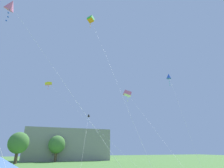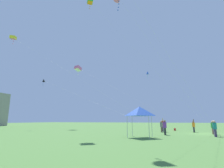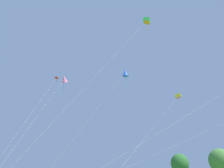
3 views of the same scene
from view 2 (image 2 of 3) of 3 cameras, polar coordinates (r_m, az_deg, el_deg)
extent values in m
plane|color=#4C7A38|center=(27.52, 27.68, -14.19)|extent=(220.00, 220.00, 0.00)
cylinder|color=#B7B7BC|center=(18.51, 11.98, -13.56)|extent=(0.05, 0.05, 2.27)
cylinder|color=#B7B7BC|center=(20.75, 12.88, -13.30)|extent=(0.05, 0.05, 2.27)
cylinder|color=#B7B7BC|center=(18.96, 4.99, -13.72)|extent=(0.05, 0.05, 2.27)
cylinder|color=#B7B7BC|center=(21.16, 6.61, -13.47)|extent=(0.05, 0.05, 2.27)
pyramid|color=blue|center=(19.83, 8.96, -8.77)|extent=(2.52, 2.52, 1.03)
cube|color=red|center=(33.90, 19.84, -13.76)|extent=(0.67, 0.34, 0.41)
cube|color=#473860|center=(23.07, 30.70, -13.60)|extent=(0.39, 0.22, 0.82)
cylinder|color=teal|center=(23.04, 30.50, -11.74)|extent=(0.41, 0.41, 0.68)
sphere|color=tan|center=(23.03, 30.38, -10.61)|extent=(0.26, 0.26, 0.26)
cube|color=#282833|center=(23.54, 16.96, -14.58)|extent=(0.41, 0.23, 0.86)
cylinder|color=purple|center=(23.50, 16.84, -12.67)|extent=(0.43, 0.43, 0.71)
sphere|color=#896042|center=(23.50, 16.77, -11.51)|extent=(0.27, 0.27, 0.27)
cube|color=#282833|center=(29.90, 25.20, -13.35)|extent=(0.38, 0.21, 0.79)
cylinder|color=orange|center=(29.88, 25.08, -11.96)|extent=(0.40, 0.40, 0.66)
sphere|color=brown|center=(29.87, 25.00, -11.12)|extent=(0.25, 0.25, 0.25)
cylinder|color=brown|center=(29.87, 25.04, -10.93)|extent=(0.12, 0.18, 0.56)
cube|color=brown|center=(28.37, 15.89, -14.13)|extent=(0.39, 0.21, 0.81)
cylinder|color=slate|center=(28.34, 15.81, -12.64)|extent=(0.41, 0.41, 0.67)
sphere|color=tan|center=(28.34, 15.75, -11.74)|extent=(0.25, 0.25, 0.25)
cube|color=#473860|center=(25.09, 30.59, -13.32)|extent=(0.40, 0.22, 0.84)
cylinder|color=black|center=(25.06, 30.41, -11.58)|extent=(0.42, 0.42, 0.69)
sphere|color=tan|center=(25.05, 30.29, -10.52)|extent=(0.26, 0.26, 0.26)
cube|color=brown|center=(27.15, 30.14, -13.15)|extent=(0.39, 0.21, 0.81)
cylinder|color=#288E3D|center=(27.12, 29.98, -11.60)|extent=(0.41, 0.41, 0.67)
sphere|color=tan|center=(27.11, 29.88, -10.65)|extent=(0.25, 0.25, 0.25)
cube|color=#473860|center=(30.89, 16.27, -13.82)|extent=(0.42, 0.23, 0.87)
cylinder|color=red|center=(30.86, 16.18, -12.35)|extent=(0.44, 0.44, 0.72)
sphere|color=tan|center=(30.86, 16.13, -11.46)|extent=(0.27, 0.27, 0.27)
cylinder|color=tan|center=(30.85, 16.18, -11.25)|extent=(0.14, 0.20, 0.62)
cylinder|color=silver|center=(23.12, 17.88, 4.87)|extent=(9.22, 10.16, 16.37)
sphere|color=blue|center=(23.14, 2.16, 25.43)|extent=(0.14, 0.14, 0.14)
sphere|color=blue|center=(22.88, 2.22, 24.65)|extent=(0.14, 0.14, 0.14)
sphere|color=blue|center=(22.69, 2.10, 23.75)|extent=(0.14, 0.14, 0.14)
sphere|color=blue|center=(22.42, 1.93, 22.99)|extent=(0.14, 0.14, 0.14)
cylinder|color=silver|center=(35.74, 3.48, -2.68)|extent=(7.12, 25.73, 14.83)
cube|color=pink|center=(45.70, -11.06, 5.05)|extent=(1.87, 1.54, 1.31)
cube|color=white|center=(45.58, -11.09, 4.53)|extent=(1.55, 1.45, 0.54)
sphere|color=white|center=(45.47, -11.03, 3.87)|extent=(0.24, 0.24, 0.24)
sphere|color=white|center=(45.29, -11.10, 3.06)|extent=(0.24, 0.24, 0.24)
cylinder|color=silver|center=(32.42, 17.66, -4.55)|extent=(3.79, 7.10, 11.10)
cone|color=blue|center=(35.63, 11.53, 3.63)|extent=(0.58, 0.63, 0.61)
sphere|color=#2DBCD1|center=(35.56, 11.64, 3.11)|extent=(0.08, 0.08, 0.08)
sphere|color=#2DBCD1|center=(35.56, 11.47, 2.71)|extent=(0.08, 0.08, 0.08)
sphere|color=#2DBCD1|center=(35.45, 11.56, 2.38)|extent=(0.08, 0.08, 0.08)
sphere|color=#2DBCD1|center=(35.43, 11.51, 2.00)|extent=(0.08, 0.08, 0.08)
cylinder|color=silver|center=(29.27, 9.02, 9.53)|extent=(0.30, 18.93, 24.69)
cube|color=green|center=(38.19, -7.20, 25.19)|extent=(1.43, 1.44, 0.88)
cube|color=orange|center=(38.01, -7.21, 24.83)|extent=(1.22, 1.24, 0.37)
sphere|color=orange|center=(37.83, -7.22, 24.35)|extent=(0.16, 0.16, 0.16)
sphere|color=orange|center=(37.50, -7.23, 23.85)|extent=(0.16, 0.16, 0.16)
sphere|color=orange|center=(37.28, -7.36, 23.23)|extent=(0.16, 0.16, 0.16)
cylinder|color=silver|center=(19.06, 16.10, 11.95)|extent=(10.88, 10.63, 18.62)
cylinder|color=silver|center=(30.59, -7.32, -5.28)|extent=(6.19, 25.99, 10.38)
cone|color=black|center=(41.27, -21.41, 1.09)|extent=(0.77, 0.73, 0.86)
sphere|color=blue|center=(41.23, -21.48, 0.52)|extent=(0.10, 0.10, 0.10)
sphere|color=blue|center=(41.13, -21.60, 0.16)|extent=(0.10, 0.10, 0.10)
sphere|color=blue|center=(41.13, -21.57, -0.24)|extent=(0.10, 0.10, 0.10)
sphere|color=blue|center=(40.96, -21.58, -0.60)|extent=(0.10, 0.10, 0.10)
cylinder|color=silver|center=(30.63, -8.55, 0.45)|extent=(10.05, 24.57, 16.40)
cube|color=yellow|center=(37.06, -29.57, 13.07)|extent=(1.45, 1.37, 0.83)
cube|color=pink|center=(36.94, -29.61, 12.63)|extent=(1.28, 1.22, 0.29)
sphere|color=pink|center=(36.78, -29.52, 12.10)|extent=(0.17, 0.17, 0.17)
sphere|color=pink|center=(36.62, -29.63, 11.41)|extent=(0.17, 0.17, 0.17)
camera|label=1|loc=(24.40, 43.40, -4.39)|focal=28.00mm
camera|label=3|loc=(47.46, 26.26, -8.02)|focal=35.00mm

